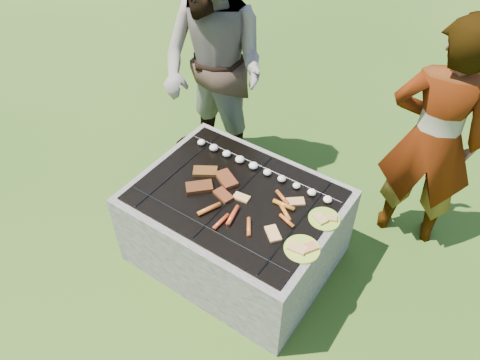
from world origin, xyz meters
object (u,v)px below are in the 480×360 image
object	(u,v)px
plate_far	(324,219)
plate_near	(302,249)
fire_pit	(236,228)
cook	(433,140)
bystander	(214,70)

from	to	relation	value
plate_far	plate_near	size ratio (longest dim) A/B	1.18
fire_pit	cook	distance (m)	1.41
fire_pit	bystander	bearing A→B (deg)	134.25
plate_near	bystander	size ratio (longest dim) A/B	0.11
cook	bystander	world-z (taller)	bystander
cook	plate_near	bearing A→B (deg)	58.47
fire_pit	cook	size ratio (longest dim) A/B	0.77
fire_pit	bystander	world-z (taller)	bystander
bystander	plate_far	bearing A→B (deg)	-17.58
fire_pit	plate_near	distance (m)	0.67
plate_near	cook	bearing A→B (deg)	72.47
plate_near	bystander	distance (m)	1.56
plate_near	fire_pit	bearing A→B (deg)	165.85
plate_far	bystander	xyz separation A→B (m)	(-1.26, 0.58, 0.32)
plate_far	plate_near	xyz separation A→B (m)	(0.00, -0.28, 0.00)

